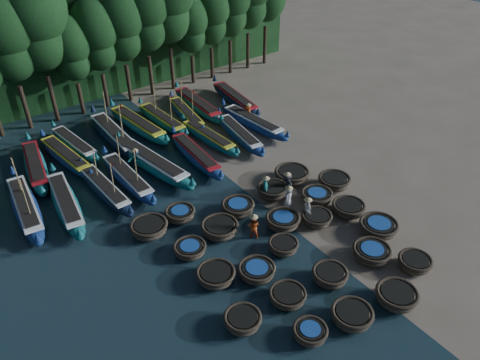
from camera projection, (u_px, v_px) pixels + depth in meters
ground at (263, 205)px, 30.73m from camera, size 120.00×120.00×0.00m
foliage_wall at (106, 38)px, 43.42m from camera, size 40.00×3.00×10.00m
coracle_1 at (310, 332)px, 22.06m from camera, size 2.04×2.04×0.67m
coracle_2 at (352, 315)px, 22.81m from camera, size 2.38×2.38×0.77m
coracle_3 at (397, 296)px, 23.76m from camera, size 2.67×2.67×0.83m
coracle_4 at (415, 263)px, 25.79m from camera, size 2.18×2.18×0.74m
coracle_5 at (243, 320)px, 22.57m from camera, size 2.20×2.20×0.76m
coracle_6 at (288, 296)px, 23.90m from camera, size 2.26×2.26×0.65m
coracle_7 at (330, 275)px, 24.96m from camera, size 1.97×1.97×0.79m
coracle_8 at (372, 252)px, 26.43m from camera, size 2.40×2.40×0.76m
coracle_9 at (378, 227)px, 28.25m from camera, size 2.38×2.38×0.78m
coracle_10 at (216, 275)px, 25.06m from camera, size 2.47×2.47×0.71m
coracle_11 at (257, 271)px, 25.33m from camera, size 2.35×2.35×0.68m
coracle_12 at (283, 246)px, 26.92m from camera, size 2.15×2.15×0.72m
coracle_13 at (317, 218)px, 29.03m from camera, size 2.24×2.24×0.68m
coracle_14 at (348, 208)px, 29.78m from camera, size 2.57×2.57×0.77m
coracle_15 at (190, 249)px, 26.77m from camera, size 2.27×2.27×0.65m
coracle_16 at (220, 228)px, 28.09m from camera, size 2.70×2.70×0.83m
coracle_17 at (283, 221)px, 28.70m from camera, size 2.62×2.62×0.81m
coracle_18 at (317, 196)px, 30.71m from camera, size 2.27×2.27×0.83m
coracle_19 at (334, 181)px, 32.14m from camera, size 2.49×2.49×0.85m
coracle_20 at (149, 228)px, 28.16m from camera, size 2.30×2.30×0.80m
coracle_21 at (180, 214)px, 29.29m from camera, size 1.92×1.92×0.76m
coracle_22 at (238, 207)px, 29.77m from camera, size 2.31×2.31×0.83m
coracle_23 at (272, 190)px, 31.29m from camera, size 2.11×2.11×0.82m
coracle_24 at (292, 175)px, 32.82m from camera, size 2.79×2.79×0.84m
long_boat_0 at (26, 207)px, 29.61m from camera, size 2.24×8.50×3.62m
long_boat_1 at (66, 203)px, 30.01m from camera, size 2.47×8.28×1.47m
long_boat_2 at (105, 189)px, 31.34m from camera, size 1.71×7.65×3.25m
long_boat_3 at (128, 177)px, 32.44m from camera, size 1.50×7.94×3.37m
long_boat_4 at (153, 164)px, 33.75m from camera, size 2.96×9.12×1.62m
long_boat_5 at (196, 155)px, 34.89m from camera, size 1.90×7.86×1.39m
long_boat_6 at (209, 137)px, 37.16m from camera, size 1.77×7.54×1.33m
long_boat_7 at (239, 134)px, 37.53m from camera, size 2.42×7.70×1.37m
long_boat_8 at (253, 122)px, 39.13m from camera, size 2.18×8.19×1.45m
long_boat_9 at (36, 166)px, 33.59m from camera, size 2.75×8.12×1.45m
long_boat_10 at (66, 156)px, 34.70m from camera, size 2.39×8.00×1.42m
long_boat_11 at (75, 144)px, 36.30m from camera, size 2.20×7.38×1.31m
long_boat_12 at (114, 135)px, 37.19m from camera, size 1.72×9.20×3.91m
long_boat_13 at (138, 125)px, 38.72m from camera, size 2.43×8.77×1.55m
long_boat_14 at (162, 120)px, 39.60m from camera, size 1.77×7.68×3.27m
long_boat_15 at (186, 114)px, 40.44m from camera, size 2.45×7.55×3.24m
long_boat_16 at (198, 105)px, 41.81m from camera, size 1.93×8.59×1.51m
long_boat_17 at (235, 99)px, 42.83m from camera, size 2.53×8.56×1.52m
fisherman_0 at (288, 196)px, 30.11m from camera, size 0.91×0.82×1.77m
fisherman_1 at (266, 187)px, 30.77m from camera, size 0.72×0.74×1.92m
fisherman_2 at (254, 226)px, 27.75m from camera, size 0.94×0.95×1.75m
fisherman_3 at (287, 184)px, 31.17m from camera, size 0.65×1.12×1.93m
fisherman_4 at (307, 209)px, 29.03m from camera, size 0.67×1.02×1.81m
fisherman_5 at (136, 158)px, 33.97m from camera, size 1.44×0.52×1.74m
fisherman_6 at (248, 112)px, 40.07m from camera, size 0.71×0.88×1.77m
tree_3 at (4, 33)px, 34.96m from camera, size 4.92×4.92×11.60m
tree_4 at (33, 19)px, 35.69m from camera, size 5.34×5.34×12.58m
tree_5 at (70, 47)px, 38.36m from camera, size 3.68×3.68×8.68m
tree_6 at (95, 34)px, 39.09m from camera, size 4.09×4.09×9.65m
tree_7 at (120, 21)px, 39.83m from camera, size 4.51×4.51×10.63m
tree_8 at (143, 9)px, 40.57m from camera, size 4.92×4.92×11.60m
tree_10 at (190, 23)px, 43.97m from camera, size 3.68×3.68×8.68m
tree_11 at (210, 12)px, 44.71m from camera, size 4.09×4.09×9.65m
tree_12 at (230, 1)px, 45.45m from camera, size 4.51×4.51×10.63m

